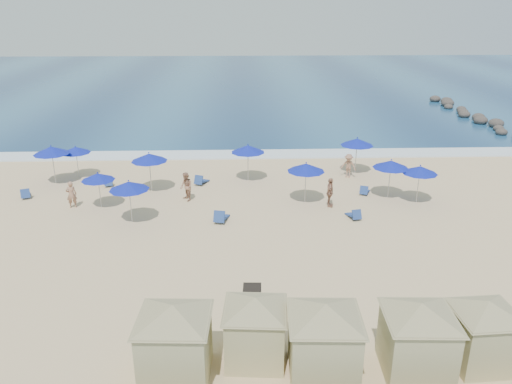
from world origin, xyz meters
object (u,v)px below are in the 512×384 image
at_px(beachgoer_2, 330,192).
at_px(beachgoer_3, 348,166).
at_px(umbrella_6, 306,167).
at_px(beachgoer_1, 186,187).
at_px(umbrella_4, 149,157).
at_px(umbrella_7, 357,142).
at_px(rock_jetty, 486,122).
at_px(cabana_0, 174,332).
at_px(cabana_4, 485,324).
at_px(umbrella_8, 391,164).
at_px(umbrella_9, 420,170).
at_px(umbrella_1, 98,177).
at_px(umbrella_5, 248,149).
at_px(umbrella_0, 51,150).
at_px(umbrella_2, 76,150).
at_px(beachgoer_0, 71,194).
at_px(cabana_2, 324,330).
at_px(cabana_1, 255,320).
at_px(umbrella_3, 129,186).
at_px(trash_bin, 252,295).

bearing_deg(beachgoer_2, beachgoer_3, -7.10).
bearing_deg(umbrella_6, beachgoer_1, 175.76).
height_order(umbrella_4, beachgoer_1, umbrella_4).
relative_size(umbrella_7, beachgoer_2, 1.47).
xyz_separation_m(rock_jetty, beachgoer_3, (-16.98, -15.11, 0.48)).
distance_m(cabana_0, cabana_4, 10.19).
height_order(cabana_0, umbrella_8, cabana_0).
bearing_deg(umbrella_9, umbrella_1, -179.65).
relative_size(umbrella_5, umbrella_8, 1.03).
bearing_deg(beachgoer_3, cabana_4, -60.21).
bearing_deg(umbrella_0, umbrella_6, -13.68).
relative_size(umbrella_5, beachgoer_2, 1.45).
xyz_separation_m(umbrella_2, umbrella_7, (19.57, 0.24, 0.31)).
distance_m(umbrella_5, beachgoer_0, 11.56).
relative_size(cabana_2, beachgoer_0, 2.87).
height_order(rock_jetty, umbrella_9, umbrella_9).
xyz_separation_m(rock_jetty, umbrella_0, (-37.00, -15.69, 1.96)).
distance_m(rock_jetty, umbrella_0, 40.24).
height_order(cabana_0, umbrella_5, cabana_0).
relative_size(cabana_2, umbrella_7, 1.78).
height_order(umbrella_0, umbrella_6, umbrella_0).
distance_m(umbrella_6, beachgoer_1, 7.41).
bearing_deg(cabana_0, rock_jetty, 52.36).
height_order(cabana_1, cabana_4, cabana_1).
bearing_deg(beachgoer_1, umbrella_9, 58.07).
relative_size(umbrella_3, umbrella_5, 0.96).
bearing_deg(beachgoer_2, rock_jetty, -27.57).
bearing_deg(umbrella_6, cabana_0, -112.28).
bearing_deg(cabana_0, umbrella_8, 53.64).
relative_size(trash_bin, beachgoer_0, 0.45).
relative_size(umbrella_1, umbrella_5, 0.86).
height_order(cabana_2, umbrella_1, cabana_2).
relative_size(cabana_2, beachgoer_3, 2.80).
distance_m(rock_jetty, beachgoer_1, 33.80).
xyz_separation_m(umbrella_7, beachgoer_1, (-11.58, -4.96, -1.39)).
distance_m(umbrella_3, umbrella_7, 16.46).
bearing_deg(cabana_1, beachgoer_3, 69.20).
distance_m(cabana_1, umbrella_9, 17.40).
relative_size(rock_jetty, umbrella_1, 12.00).
bearing_deg(umbrella_4, umbrella_1, -133.80).
distance_m(rock_jetty, umbrella_2, 38.66).
xyz_separation_m(trash_bin, umbrella_8, (8.85, 11.44, 1.82)).
height_order(trash_bin, umbrella_0, umbrella_0).
bearing_deg(umbrella_9, beachgoer_2, -175.01).
distance_m(umbrella_9, beachgoer_1, 14.16).
bearing_deg(beachgoer_0, cabana_1, 111.76).
bearing_deg(trash_bin, beachgoer_1, 110.74).
distance_m(rock_jetty, umbrella_5, 28.64).
bearing_deg(umbrella_3, beachgoer_2, 9.31).
bearing_deg(umbrella_9, cabana_2, -118.91).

